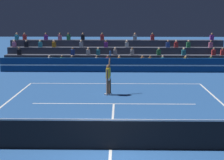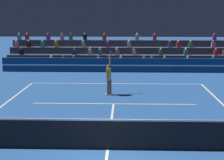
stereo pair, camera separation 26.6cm
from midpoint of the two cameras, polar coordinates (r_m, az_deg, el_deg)
The scene contains 7 objects.
ground_plane at distance 12.80m, azimuth -0.81°, elevation -10.55°, with size 120.00×120.00×0.00m, color #285699.
court_lines at distance 12.80m, azimuth -0.81°, elevation -10.53°, with size 11.10×23.90×0.01m.
tennis_net at distance 12.62m, azimuth -0.82°, elevation -8.24°, with size 12.00×0.10×1.10m.
sponsor_banner_wall at distance 28.97m, azimuth 0.33°, elevation 2.29°, with size 18.00×0.26×1.10m.
bleacher_stand at distance 32.07m, azimuth 0.41°, elevation 3.58°, with size 18.47×3.80×2.83m.
tennis_player at distance 20.83m, azimuth -0.91°, elevation 0.40°, with size 0.40×0.98×2.49m.
tennis_ball at distance 15.87m, azimuth 14.31°, elevation -6.60°, with size 0.07×0.07×0.07m, color #C6DB33.
Camera 1 is at (0.29, -11.97, 4.54)m, focal length 60.00 mm.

